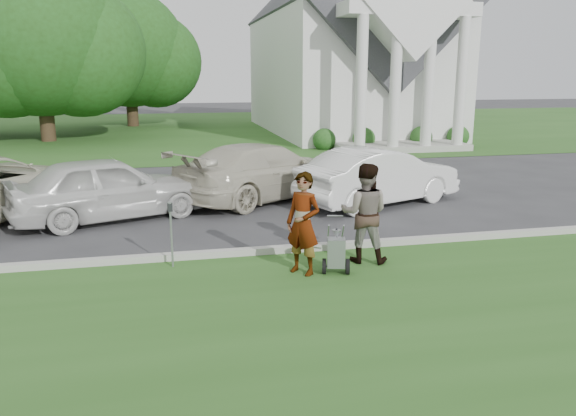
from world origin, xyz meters
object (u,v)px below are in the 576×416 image
object	(u,v)px
tree_left	(39,42)
parking_meter_near	(171,227)
church	(348,32)
person_left	(303,224)
person_right	(364,214)
car_d	(379,176)
car_b	(108,188)
tree_back	(129,55)
car_c	(263,171)
striping_cart	(336,253)

from	to	relation	value
tree_left	parking_meter_near	bearing A→B (deg)	-74.40
tree_left	church	bearing A→B (deg)	3.79
person_left	person_right	bearing A→B (deg)	64.91
church	tree_left	world-z (taller)	church
person_left	car_d	distance (m)	6.03
tree_left	car_b	bearing A→B (deg)	-75.44
church	person_left	world-z (taller)	church
car_b	tree_left	bearing A→B (deg)	-5.68
person_right	tree_back	bearing A→B (deg)	-57.12
person_right	car_b	size ratio (longest dim) A/B	0.41
parking_meter_near	car_c	world-z (taller)	car_c
striping_cart	person_right	xyz separation A→B (m)	(0.72, 0.54, 0.57)
person_right	car_d	bearing A→B (deg)	-92.36
car_d	car_c	bearing A→B (deg)	44.79
tree_left	parking_meter_near	size ratio (longest dim) A/B	8.39
person_right	car_b	world-z (taller)	person_right
tree_left	parking_meter_near	distance (m)	23.08
tree_back	parking_meter_near	world-z (taller)	tree_back
tree_back	car_b	size ratio (longest dim) A/B	2.04
tree_back	person_right	distance (m)	31.05
striping_cart	car_b	bearing A→B (deg)	146.25
parking_meter_near	car_c	distance (m)	6.11
car_c	tree_left	bearing A→B (deg)	-5.38
person_left	car_c	size ratio (longest dim) A/B	0.33
car_b	car_d	bearing A→B (deg)	-108.90
parking_meter_near	tree_left	bearing A→B (deg)	105.60
parking_meter_near	car_d	distance (m)	7.05
church	car_d	distance (m)	20.21
tree_left	person_right	bearing A→B (deg)	-66.47
car_b	tree_back	bearing A→B (deg)	-18.82
person_right	parking_meter_near	size ratio (longest dim) A/B	1.51
person_right	car_c	size ratio (longest dim) A/B	0.34
church	car_c	bearing A→B (deg)	-115.19
church	car_d	world-z (taller)	church
person_left	person_right	distance (m)	1.36
tree_left	person_left	world-z (taller)	tree_left
striping_cart	parking_meter_near	world-z (taller)	parking_meter_near
striping_cart	car_d	distance (m)	5.86
parking_meter_near	church	bearing A→B (deg)	64.58
car_b	car_d	size ratio (longest dim) A/B	0.99
tree_back	car_c	distance (m)	25.13
person_left	car_b	xyz separation A→B (m)	(-3.76, 4.82, -0.13)
church	person_left	size ratio (longest dim) A/B	12.94
church	tree_back	size ratio (longest dim) A/B	2.51
parking_meter_near	person_left	bearing A→B (deg)	-20.24
tree_back	car_c	world-z (taller)	tree_back
tree_back	person_right	world-z (taller)	tree_back
tree_left	car_b	size ratio (longest dim) A/B	2.25
car_b	parking_meter_near	bearing A→B (deg)	179.91
car_c	church	bearing A→B (deg)	-58.82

